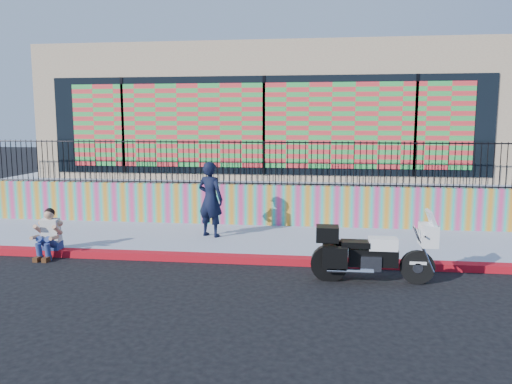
# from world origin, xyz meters

# --- Properties ---
(ground) EXTENTS (90.00, 90.00, 0.00)m
(ground) POSITION_xyz_m (0.00, 0.00, 0.00)
(ground) COLOR black
(ground) RESTS_ON ground
(red_curb) EXTENTS (16.00, 0.30, 0.15)m
(red_curb) POSITION_xyz_m (0.00, 0.00, 0.07)
(red_curb) COLOR red
(red_curb) RESTS_ON ground
(sidewalk) EXTENTS (16.00, 3.00, 0.15)m
(sidewalk) POSITION_xyz_m (0.00, 1.65, 0.07)
(sidewalk) COLOR #8A94A6
(sidewalk) RESTS_ON ground
(mural_wall) EXTENTS (16.00, 0.20, 1.10)m
(mural_wall) POSITION_xyz_m (0.00, 3.25, 0.70)
(mural_wall) COLOR #D63878
(mural_wall) RESTS_ON sidewalk
(metal_fence) EXTENTS (15.80, 0.04, 1.20)m
(metal_fence) POSITION_xyz_m (0.00, 3.25, 1.85)
(metal_fence) COLOR black
(metal_fence) RESTS_ON mural_wall
(elevated_platform) EXTENTS (16.00, 10.00, 1.25)m
(elevated_platform) POSITION_xyz_m (0.00, 8.35, 0.62)
(elevated_platform) COLOR #8A94A6
(elevated_platform) RESTS_ON ground
(storefront_building) EXTENTS (14.00, 8.06, 4.00)m
(storefront_building) POSITION_xyz_m (0.00, 8.13, 3.25)
(storefront_building) COLOR tan
(storefront_building) RESTS_ON elevated_platform
(police_motorcycle) EXTENTS (2.22, 0.73, 1.38)m
(police_motorcycle) POSITION_xyz_m (2.58, -0.96, 0.58)
(police_motorcycle) COLOR black
(police_motorcycle) RESTS_ON ground
(police_officer) EXTENTS (0.79, 0.66, 1.85)m
(police_officer) POSITION_xyz_m (-1.04, 1.70, 1.08)
(police_officer) COLOR black
(police_officer) RESTS_ON sidewalk
(seated_man) EXTENTS (0.54, 0.71, 1.06)m
(seated_man) POSITION_xyz_m (-4.25, -0.20, 0.45)
(seated_man) COLOR navy
(seated_man) RESTS_ON ground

